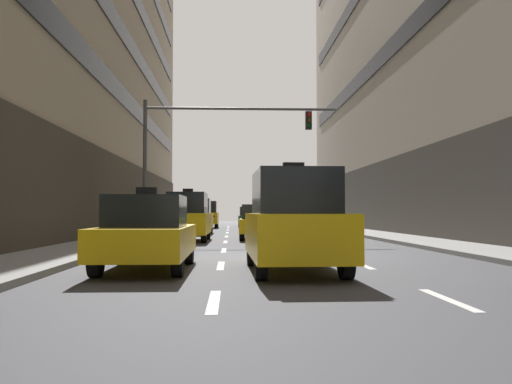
{
  "coord_description": "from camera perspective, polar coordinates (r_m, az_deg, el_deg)",
  "views": [
    {
      "loc": [
        -1.42,
        -15.55,
        1.24
      ],
      "look_at": [
        -0.23,
        10.31,
        2.22
      ],
      "focal_mm": 37.74,
      "sensor_mm": 36.0,
      "label": 1
    }
  ],
  "objects": [
    {
      "name": "sidewalk_left",
      "position": [
        16.32,
        -19.94,
        -6.15
      ],
      "size": [
        2.53,
        80.0,
        0.14
      ],
      "primitive_type": "cube",
      "color": "gray",
      "rests_on": "ground"
    },
    {
      "name": "lane_stripe_l1_s2",
      "position": [
        7.65,
        -4.49,
        -11.47
      ],
      "size": [
        0.16,
        2.0,
        0.01
      ],
      "primitive_type": "cube",
      "color": "silver",
      "rests_on": "ground"
    },
    {
      "name": "taxi_driving_5",
      "position": [
        23.34,
        -7.24,
        -2.64
      ],
      "size": [
        1.87,
        4.33,
        2.26
      ],
      "color": "black",
      "rests_on": "ground"
    },
    {
      "name": "lane_stripe_l1_s4",
      "position": [
        17.59,
        -3.44,
        -6.19
      ],
      "size": [
        0.16,
        2.0,
        0.01
      ],
      "primitive_type": "cube",
      "color": "silver",
      "rests_on": "ground"
    },
    {
      "name": "lane_stripe_l2_s3",
      "position": [
        12.98,
        11.2,
        -7.59
      ],
      "size": [
        0.16,
        2.0,
        0.01
      ],
      "primitive_type": "cube",
      "color": "silver",
      "rests_on": "ground"
    },
    {
      "name": "lane_stripe_l2_s7",
      "position": [
        32.71,
        2.77,
        -4.32
      ],
      "size": [
        0.16,
        2.0,
        0.01
      ],
      "primitive_type": "cube",
      "color": "silver",
      "rests_on": "ground"
    },
    {
      "name": "ground_plane",
      "position": [
        15.66,
        2.59,
        -6.7
      ],
      "size": [
        120.0,
        120.0,
        0.0
      ],
      "primitive_type": "plane",
      "color": "#424247"
    },
    {
      "name": "lane_stripe_l1_s5",
      "position": [
        22.58,
        -3.26,
        -5.3
      ],
      "size": [
        0.16,
        2.0,
        0.01
      ],
      "primitive_type": "cube",
      "color": "silver",
      "rests_on": "ground"
    },
    {
      "name": "taxi_driving_4",
      "position": [
        11.24,
        4.01,
        -3.15
      ],
      "size": [
        1.9,
        4.38,
        2.28
      ],
      "color": "black",
      "rests_on": "ground"
    },
    {
      "name": "car_driving_1",
      "position": [
        43.52,
        -0.66,
        -2.7
      ],
      "size": [
        1.89,
        4.48,
        1.68
      ],
      "color": "black",
      "rests_on": "ground"
    },
    {
      "name": "lane_stripe_l1_s9",
      "position": [
        42.56,
        -2.97,
        -3.82
      ],
      "size": [
        0.16,
        2.0,
        0.01
      ],
      "primitive_type": "cube",
      "color": "silver",
      "rests_on": "ground"
    },
    {
      "name": "lane_stripe_l1_s3",
      "position": [
        12.61,
        -3.75,
        -7.79
      ],
      "size": [
        0.16,
        2.0,
        0.01
      ],
      "primitive_type": "cube",
      "color": "silver",
      "rests_on": "ground"
    },
    {
      "name": "lane_stripe_l2_s8",
      "position": [
        37.69,
        2.05,
        -4.04
      ],
      "size": [
        0.16,
        2.0,
        0.01
      ],
      "primitive_type": "cube",
      "color": "silver",
      "rests_on": "ground"
    },
    {
      "name": "traffic_signal_0",
      "position": [
        24.99,
        -5.41,
        5.46
      ],
      "size": [
        8.98,
        0.35,
        6.27
      ],
      "color": "#4C4C51",
      "rests_on": "sidewalk_left"
    },
    {
      "name": "lane_stripe_l1_s10",
      "position": [
        47.56,
        -2.94,
        -3.64
      ],
      "size": [
        0.16,
        2.0,
        0.01
      ],
      "primitive_type": "cube",
      "color": "silver",
      "rests_on": "ground"
    },
    {
      "name": "lane_stripe_l2_s2",
      "position": [
        8.24,
        19.68,
        -10.67
      ],
      "size": [
        0.16,
        2.0,
        0.01
      ],
      "primitive_type": "cube",
      "color": "silver",
      "rests_on": "ground"
    },
    {
      "name": "taxi_driving_2",
      "position": [
        42.99,
        -5.26,
        -2.4
      ],
      "size": [
        1.84,
        4.36,
        2.29
      ],
      "color": "black",
      "rests_on": "ground"
    },
    {
      "name": "lane_stripe_l1_s6",
      "position": [
        27.57,
        -3.15,
        -4.73
      ],
      "size": [
        0.16,
        2.0,
        0.01
      ],
      "primitive_type": "cube",
      "color": "silver",
      "rests_on": "ground"
    },
    {
      "name": "lane_stripe_l2_s6",
      "position": [
        27.74,
        3.75,
        -4.71
      ],
      "size": [
        0.16,
        2.0,
        0.01
      ],
      "primitive_type": "cube",
      "color": "silver",
      "rests_on": "ground"
    },
    {
      "name": "lane_stripe_l2_s9",
      "position": [
        42.67,
        1.5,
        -3.82
      ],
      "size": [
        0.16,
        2.0,
        0.01
      ],
      "primitive_type": "cube",
      "color": "silver",
      "rests_on": "ground"
    },
    {
      "name": "taxi_driving_6",
      "position": [
        30.86,
        -6.31,
        -2.58
      ],
      "size": [
        1.77,
        4.17,
        2.18
      ],
      "color": "black",
      "rests_on": "ground"
    },
    {
      "name": "lane_stripe_l2_s5",
      "position": [
        22.79,
        5.15,
        -5.26
      ],
      "size": [
        0.16,
        2.0,
        0.01
      ],
      "primitive_type": "cube",
      "color": "silver",
      "rests_on": "ground"
    },
    {
      "name": "lane_stripe_l2_s10",
      "position": [
        47.66,
        1.07,
        -3.64
      ],
      "size": [
        0.16,
        2.0,
        0.01
      ],
      "primitive_type": "cube",
      "color": "silver",
      "rests_on": "ground"
    },
    {
      "name": "sidewalk_right",
      "position": [
        17.37,
        23.67,
        -5.84
      ],
      "size": [
        2.53,
        80.0,
        0.14
      ],
      "primitive_type": "cube",
      "color": "gray",
      "rests_on": "ground"
    },
    {
      "name": "taxi_driving_0",
      "position": [
        24.69,
        0.31,
        -3.22
      ],
      "size": [
        1.91,
        4.29,
        1.76
      ],
      "color": "black",
      "rests_on": "ground"
    },
    {
      "name": "lane_stripe_l2_s4",
      "position": [
        17.86,
        7.34,
        -6.11
      ],
      "size": [
        0.16,
        2.0,
        0.01
      ],
      "primitive_type": "cube",
      "color": "silver",
      "rests_on": "ground"
    },
    {
      "name": "lane_stripe_l1_s8",
      "position": [
        37.57,
        -3.01,
        -4.04
      ],
      "size": [
        0.16,
        2.0,
        0.01
      ],
      "primitive_type": "cube",
      "color": "silver",
      "rests_on": "ground"
    },
    {
      "name": "taxi_driving_3",
      "position": [
        11.77,
        -11.44,
        -4.33
      ],
      "size": [
        1.79,
        4.26,
        1.77
      ],
      "color": "black",
      "rests_on": "ground"
    },
    {
      "name": "lane_stripe_l1_s7",
      "position": [
        32.57,
        -3.07,
        -4.33
      ],
      "size": [
        0.16,
        2.0,
        0.01
      ],
      "primitive_type": "cube",
      "color": "silver",
      "rests_on": "ground"
    }
  ]
}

